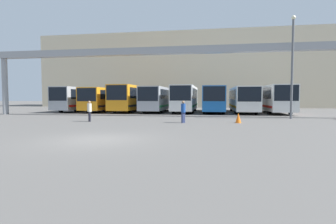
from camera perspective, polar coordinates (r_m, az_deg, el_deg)
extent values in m
plane|color=#514F4C|center=(12.30, -15.02, -5.82)|extent=(200.00, 200.00, 0.00)
cube|color=beige|center=(54.37, 4.02, 8.67)|extent=(57.04, 12.00, 14.04)
cylinder|color=gray|center=(34.22, -31.95, 4.71)|extent=(0.60, 0.60, 6.13)
cube|color=gray|center=(26.63, -1.75, 13.16)|extent=(35.57, 0.80, 0.70)
cube|color=#999EA5|center=(37.57, -18.51, 2.87)|extent=(2.44, 10.80, 2.81)
cube|color=black|center=(32.90, -22.91, 3.64)|extent=(2.24, 0.06, 1.57)
cube|color=black|center=(37.57, -18.53, 3.66)|extent=(2.47, 9.18, 1.18)
cube|color=red|center=(37.58, -18.49, 1.50)|extent=(2.47, 10.26, 0.24)
cylinder|color=black|center=(35.49, -22.27, 0.78)|extent=(0.28, 1.03, 1.03)
cylinder|color=black|center=(34.43, -19.27, 0.77)|extent=(0.28, 1.03, 1.03)
cylinder|color=black|center=(40.76, -17.81, 1.16)|extent=(0.28, 1.03, 1.03)
cylinder|color=black|center=(39.84, -15.10, 1.16)|extent=(0.28, 1.03, 1.03)
cube|color=orange|center=(36.79, -12.99, 2.86)|extent=(2.52, 12.43, 2.69)
cube|color=black|center=(31.15, -17.33, 3.63)|extent=(2.32, 0.06, 1.51)
cube|color=black|center=(36.79, -13.00, 3.62)|extent=(2.55, 10.56, 1.13)
cube|color=black|center=(36.80, -12.97, 1.52)|extent=(2.55, 11.80, 0.24)
cylinder|color=black|center=(34.10, -16.89, 0.74)|extent=(0.28, 0.98, 0.98)
cylinder|color=black|center=(33.18, -13.48, 0.73)|extent=(0.28, 0.98, 0.98)
cylinder|color=black|center=(40.45, -12.54, 1.19)|extent=(0.28, 0.98, 0.98)
cylinder|color=black|center=(39.68, -9.59, 1.18)|extent=(0.28, 0.98, 0.98)
cube|color=orange|center=(34.78, -8.07, 3.14)|extent=(2.58, 10.73, 3.00)
cube|color=black|center=(29.72, -11.16, 4.17)|extent=(2.38, 0.06, 1.68)
cube|color=black|center=(34.78, -8.07, 4.06)|extent=(2.61, 9.12, 1.26)
cube|color=black|center=(34.79, -8.05, 1.56)|extent=(2.61, 10.19, 0.24)
cylinder|color=black|center=(32.34, -11.55, 0.66)|extent=(0.28, 0.95, 0.95)
cylinder|color=black|center=(31.61, -7.72, 0.63)|extent=(0.28, 0.95, 0.95)
cylinder|color=black|center=(38.01, -8.33, 1.07)|extent=(0.28, 0.95, 0.95)
cylinder|color=black|center=(37.39, -5.02, 1.06)|extent=(0.28, 0.95, 0.95)
cube|color=#999EA5|center=(34.39, -2.11, 2.99)|extent=(2.49, 11.76, 2.78)
cube|color=black|center=(28.67, -4.44, 3.95)|extent=(2.29, 0.06, 1.56)
cube|color=black|center=(34.39, -2.11, 3.84)|extent=(2.52, 10.00, 1.17)
cube|color=#268C4C|center=(34.40, -2.11, 1.51)|extent=(2.52, 11.17, 0.24)
cylinder|color=black|center=(31.45, -5.23, 0.73)|extent=(0.28, 1.05, 1.05)
cylinder|color=black|center=(30.98, -1.35, 0.71)|extent=(0.28, 1.05, 1.05)
cylinder|color=black|center=(37.86, -2.73, 1.18)|extent=(0.28, 1.05, 1.05)
cylinder|color=black|center=(37.47, 0.52, 1.16)|extent=(0.28, 1.05, 1.05)
cube|color=silver|center=(33.68, 3.80, 3.09)|extent=(2.49, 11.40, 2.91)
cube|color=black|center=(28.04, 2.68, 4.15)|extent=(2.29, 0.06, 1.63)
cube|color=black|center=(33.69, 3.80, 4.01)|extent=(2.52, 9.69, 1.22)
cube|color=#268C4C|center=(33.70, 3.79, 1.50)|extent=(2.52, 10.83, 0.24)
cylinder|color=black|center=(30.67, 1.20, 0.63)|extent=(0.28, 0.99, 0.99)
cylinder|color=black|center=(30.44, 5.24, 0.59)|extent=(0.28, 0.99, 0.99)
cylinder|color=black|center=(37.00, 2.60, 1.08)|extent=(0.28, 0.99, 0.99)
cylinder|color=black|center=(36.81, 5.95, 1.06)|extent=(0.28, 0.99, 0.99)
cube|color=#1959A5|center=(33.20, 9.90, 2.94)|extent=(2.50, 10.74, 2.79)
cube|color=black|center=(27.85, 10.02, 3.94)|extent=(2.30, 0.06, 1.56)
cube|color=black|center=(33.20, 9.91, 3.83)|extent=(2.53, 9.13, 1.17)
cube|color=#268C4C|center=(33.21, 9.88, 1.40)|extent=(2.53, 10.20, 0.24)
cylinder|color=black|center=(30.23, 7.87, 0.61)|extent=(0.28, 1.04, 1.04)
cylinder|color=black|center=(30.25, 11.99, 0.57)|extent=(0.28, 1.04, 1.04)
cylinder|color=black|center=(36.24, 8.11, 1.05)|extent=(0.28, 1.04, 1.04)
cylinder|color=black|center=(36.26, 11.55, 1.01)|extent=(0.28, 1.04, 1.04)
cube|color=silver|center=(33.94, 15.93, 2.81)|extent=(2.56, 11.78, 2.72)
cube|color=black|center=(28.12, 17.33, 3.73)|extent=(2.35, 0.06, 1.53)
cube|color=black|center=(33.94, 15.95, 3.66)|extent=(2.59, 10.02, 1.14)
cube|color=orange|center=(33.96, 15.91, 1.34)|extent=(2.59, 11.19, 0.24)
cylinder|color=black|center=(30.58, 14.53, 0.47)|extent=(0.28, 0.94, 0.94)
cylinder|color=black|center=(30.86, 18.66, 0.42)|extent=(0.28, 0.94, 0.94)
cylinder|color=black|center=(37.15, 13.61, 0.96)|extent=(0.28, 0.94, 0.94)
cylinder|color=black|center=(37.38, 17.03, 0.92)|extent=(0.28, 0.94, 0.94)
cube|color=silver|center=(34.27, 21.93, 2.84)|extent=(2.55, 11.25, 2.89)
cube|color=black|center=(28.83, 24.39, 3.81)|extent=(2.35, 0.06, 1.62)
cube|color=black|center=(34.28, 21.95, 3.74)|extent=(2.58, 9.56, 1.21)
cube|color=red|center=(34.29, 21.90, 1.30)|extent=(2.58, 10.69, 0.24)
cylinder|color=black|center=(30.99, 21.14, 0.38)|extent=(0.28, 0.94, 0.94)
cylinder|color=black|center=(31.53, 25.11, 0.34)|extent=(0.28, 0.94, 0.94)
cylinder|color=black|center=(37.17, 19.15, 0.87)|extent=(0.28, 0.94, 0.94)
cylinder|color=black|center=(37.62, 22.51, 0.83)|extent=(0.28, 0.94, 0.94)
cylinder|color=black|center=(21.48, -16.71, -0.95)|extent=(0.18, 0.18, 0.77)
cylinder|color=black|center=(21.33, -16.70, -0.98)|extent=(0.18, 0.18, 0.77)
cylinder|color=beige|center=(21.36, -16.74, 0.93)|extent=(0.34, 0.34, 0.64)
sphere|color=#8C6647|center=(21.35, -16.75, 2.07)|extent=(0.21, 0.21, 0.21)
cylinder|color=navy|center=(19.44, 3.17, -1.24)|extent=(0.18, 0.18, 0.78)
cylinder|color=navy|center=(19.54, 3.50, -1.22)|extent=(0.18, 0.18, 0.78)
cylinder|color=navy|center=(19.45, 3.34, 0.86)|extent=(0.34, 0.34, 0.65)
sphere|color=#8C6647|center=(19.43, 3.35, 2.12)|extent=(0.21, 0.21, 0.21)
cone|color=orange|center=(20.11, 15.06, -1.24)|extent=(0.43, 0.43, 0.75)
cylinder|color=#595B60|center=(25.59, 25.41, 8.34)|extent=(0.20, 0.20, 8.63)
sphere|color=beige|center=(26.38, 25.67, 18.04)|extent=(0.36, 0.36, 0.36)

